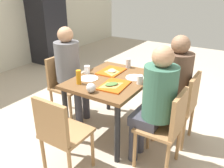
{
  "coord_description": "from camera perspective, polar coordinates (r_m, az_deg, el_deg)",
  "views": [
    {
      "loc": [
        -2.16,
        -1.35,
        1.76
      ],
      "look_at": [
        0.0,
        0.0,
        0.66
      ],
      "focal_mm": 37.41,
      "sensor_mm": 36.0,
      "label": 1
    }
  ],
  "objects": [
    {
      "name": "drink_fridge",
      "position": [
        5.78,
        -15.55,
        14.51
      ],
      "size": [
        0.7,
        0.6,
        1.9
      ],
      "primitive_type": "cube",
      "color": "black",
      "rests_on": "ground_plane"
    },
    {
      "name": "paper_plate_near_edge",
      "position": [
        2.77,
        5.64,
        1.56
      ],
      "size": [
        0.22,
        0.22,
        0.01
      ],
      "primitive_type": "cylinder",
      "color": "white",
      "rests_on": "main_table"
    },
    {
      "name": "chair_far_side",
      "position": [
        3.29,
        -11.76,
        0.48
      ],
      "size": [
        0.4,
        0.4,
        0.86
      ],
      "color": "#9E7247",
      "rests_on": "ground_plane"
    },
    {
      "name": "plastic_cup_b",
      "position": [
        2.6,
        6.8,
        1.08
      ],
      "size": [
        0.07,
        0.07,
        0.1
      ],
      "primitive_type": "cylinder",
      "color": "white",
      "rests_on": "main_table"
    },
    {
      "name": "tray_red_far",
      "position": [
        2.95,
        -0.16,
        3.12
      ],
      "size": [
        0.37,
        0.28,
        0.02
      ],
      "primitive_type": "cube",
      "rotation": [
        0.0,
        0.0,
        0.04
      ],
      "color": "#D85914",
      "rests_on": "main_table"
    },
    {
      "name": "pizza_slice_b",
      "position": [
        2.91,
        -0.02,
        3.19
      ],
      "size": [
        0.25,
        0.22,
        0.02
      ],
      "color": "tan",
      "rests_on": "tray_red_far"
    },
    {
      "name": "paper_plate_center",
      "position": [
        2.75,
        -5.68,
        1.38
      ],
      "size": [
        0.22,
        0.22,
        0.01
      ],
      "primitive_type": "cylinder",
      "color": "white",
      "rests_on": "main_table"
    },
    {
      "name": "pizza_slice_a",
      "position": [
        2.52,
        -0.14,
        -0.09
      ],
      "size": [
        0.26,
        0.23,
        0.02
      ],
      "color": "#C68C47",
      "rests_on": "tray_red_near"
    },
    {
      "name": "chair_near_left",
      "position": [
        2.34,
        13.36,
        -9.61
      ],
      "size": [
        0.4,
        0.4,
        0.86
      ],
      "color": "#9E7247",
      "rests_on": "ground_plane"
    },
    {
      "name": "person_in_red",
      "position": [
        2.26,
        10.6,
        -3.44
      ],
      "size": [
        0.32,
        0.42,
        1.27
      ],
      "color": "#383842",
      "rests_on": "ground_plane"
    },
    {
      "name": "ground_plane",
      "position": [
        3.1,
        0.0,
        -11.4
      ],
      "size": [
        10.0,
        10.0,
        0.02
      ],
      "primitive_type": "cube",
      "color": "#B7A893"
    },
    {
      "name": "foil_bundle",
      "position": [
        2.39,
        -5.15,
        -0.91
      ],
      "size": [
        0.1,
        0.1,
        0.1
      ],
      "primitive_type": "sphere",
      "color": "silver",
      "rests_on": "main_table"
    },
    {
      "name": "main_table",
      "position": [
        2.79,
        0.0,
        -0.58
      ],
      "size": [
        1.03,
        0.82,
        0.73
      ],
      "color": "brown",
      "rests_on": "ground_plane"
    },
    {
      "name": "chair_left_end",
      "position": [
        2.23,
        -12.56,
        -11.37
      ],
      "size": [
        0.4,
        0.4,
        0.86
      ],
      "color": "#9E7247",
      "rests_on": "ground_plane"
    },
    {
      "name": "plastic_cup_a",
      "position": [
        2.9,
        -6.1,
        3.51
      ],
      "size": [
        0.07,
        0.07,
        0.1
      ],
      "primitive_type": "cylinder",
      "color": "white",
      "rests_on": "main_table"
    },
    {
      "name": "person_in_brown_jacket",
      "position": [
        2.71,
        14.72,
        0.77
      ],
      "size": [
        0.32,
        0.42,
        1.27
      ],
      "color": "#383842",
      "rests_on": "ground_plane"
    },
    {
      "name": "condiment_bottle",
      "position": [
        2.59,
        -8.15,
        1.67
      ],
      "size": [
        0.06,
        0.06,
        0.16
      ],
      "primitive_type": "cylinder",
      "color": "orange",
      "rests_on": "main_table"
    },
    {
      "name": "chair_near_right",
      "position": [
        2.78,
        16.94,
        -4.53
      ],
      "size": [
        0.4,
        0.4,
        0.86
      ],
      "color": "#9E7247",
      "rests_on": "ground_plane"
    },
    {
      "name": "soda_can",
      "position": [
        3.09,
        3.99,
        5.08
      ],
      "size": [
        0.07,
        0.07,
        0.12
      ],
      "primitive_type": "cylinder",
      "color": "#B7BCC6",
      "rests_on": "main_table"
    },
    {
      "name": "tray_red_near",
      "position": [
        2.53,
        0.58,
        -0.36
      ],
      "size": [
        0.38,
        0.3,
        0.02
      ],
      "primitive_type": "cube",
      "rotation": [
        0.0,
        0.0,
        0.1
      ],
      "color": "#D85914",
      "rests_on": "main_table"
    },
    {
      "name": "person_far_side",
      "position": [
        3.11,
        -10.24,
        4.13
      ],
      "size": [
        0.32,
        0.42,
        1.27
      ],
      "color": "#383842",
      "rests_on": "ground_plane"
    }
  ]
}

